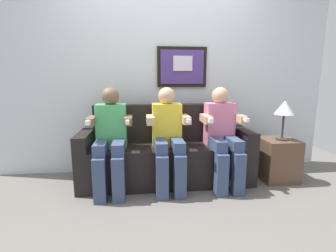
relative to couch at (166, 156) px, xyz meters
name	(u,v)px	position (x,y,z in m)	size (l,w,h in m)	color
ground_plane	(170,193)	(0.00, -0.33, -0.31)	(5.68, 5.68, 0.00)	#66605B
back_wall_assembly	(163,71)	(0.01, 0.44, 0.99)	(4.37, 0.10, 2.60)	silver
couch	(166,156)	(0.00, 0.00, 0.00)	(1.97, 0.58, 0.90)	black
person_on_left	(111,136)	(-0.61, -0.17, 0.29)	(0.46, 0.56, 1.11)	#4CB266
person_in_middle	(168,134)	(0.00, -0.17, 0.29)	(0.46, 0.56, 1.11)	yellow
person_on_right	(222,133)	(0.61, -0.17, 0.29)	(0.46, 0.56, 1.11)	pink
side_table_right	(277,159)	(1.33, -0.11, -0.06)	(0.40, 0.40, 0.50)	brown
table_lamp	(284,109)	(1.34, -0.14, 0.55)	(0.22, 0.22, 0.46)	#333338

